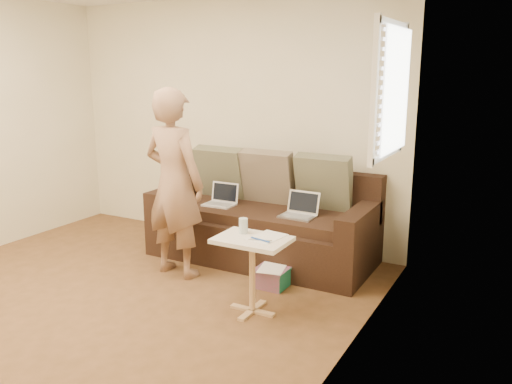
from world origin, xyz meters
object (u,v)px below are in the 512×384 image
sofa (262,218)px  laptop_silver (297,217)px  laptop_white (219,206)px  side_table (252,275)px  drinking_glass (243,226)px  striped_box (273,277)px  person (174,183)px

sofa → laptop_silver: sofa is taller
sofa → laptop_white: 0.46m
side_table → drinking_glass: drinking_glass is taller
laptop_silver → sofa: bearing=165.8°
laptop_white → drinking_glass: bearing=-49.4°
sofa → laptop_silver: size_ratio=6.92×
drinking_glass → striped_box: 0.74m
laptop_white → laptop_silver: bearing=-1.9°
sofa → side_table: size_ratio=3.60×
striped_box → drinking_glass: bearing=-94.2°
side_table → laptop_silver: bearing=93.4°
sofa → side_table: bearing=-65.7°
sofa → striped_box: size_ratio=7.87×
laptop_white → person: size_ratio=0.18×
striped_box → side_table: bearing=-80.8°
sofa → drinking_glass: (0.38, -1.03, 0.25)m
sofa → person: (-0.51, -0.73, 0.44)m
person → side_table: bearing=164.2°
laptop_silver → striped_box: bearing=-91.9°
side_table → drinking_glass: bearing=148.9°
laptop_white → person: person is taller
laptop_silver → drinking_glass: (-0.06, -0.90, 0.15)m
sofa → person: 0.99m
laptop_white → striped_box: bearing=-29.8°
laptop_silver → person: size_ratio=0.18×
sofa → laptop_white: (-0.43, -0.11, 0.10)m
laptop_silver → side_table: laptop_silver is taller
drinking_glass → person: bearing=161.2°
laptop_silver → side_table: size_ratio=0.52×
laptop_silver → side_table: 1.00m
person → striped_box: person is taller
sofa → side_table: sofa is taller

